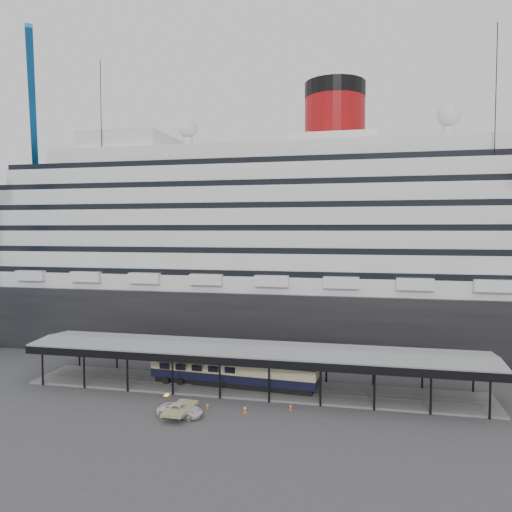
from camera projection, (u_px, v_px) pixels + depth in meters
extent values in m
plane|color=#3B3B3D|center=(242.00, 403.00, 55.96)|extent=(200.00, 200.00, 0.00)
cube|color=black|center=(287.00, 313.00, 86.89)|extent=(130.00, 30.00, 10.00)
cylinder|color=maroon|center=(335.00, 123.00, 83.46)|extent=(10.00, 10.00, 9.00)
cylinder|color=black|center=(335.00, 91.00, 83.19)|extent=(10.10, 10.10, 2.50)
sphere|color=silver|center=(188.00, 128.00, 89.07)|extent=(3.60, 3.60, 3.60)
sphere|color=silver|center=(449.00, 115.00, 79.55)|extent=(3.60, 3.60, 3.60)
cube|color=slate|center=(252.00, 388.00, 60.82)|extent=(56.00, 8.00, 0.24)
cube|color=slate|center=(251.00, 389.00, 60.11)|extent=(54.00, 0.08, 0.10)
cube|color=slate|center=(253.00, 385.00, 61.52)|extent=(54.00, 0.08, 0.10)
cube|color=black|center=(243.00, 363.00, 56.21)|extent=(56.00, 0.18, 0.90)
cube|color=black|center=(260.00, 345.00, 64.98)|extent=(56.00, 0.18, 0.90)
cube|color=slate|center=(252.00, 347.00, 60.56)|extent=(56.00, 9.00, 0.24)
cube|color=blue|center=(32.00, 103.00, 77.52)|extent=(12.92, 17.86, 16.80)
cylinder|color=black|center=(103.00, 205.00, 82.25)|extent=(0.12, 0.12, 47.21)
cylinder|color=black|center=(493.00, 199.00, 67.91)|extent=(0.12, 0.12, 47.21)
imported|color=silver|center=(181.00, 410.00, 51.92)|extent=(4.87, 2.46, 1.32)
cube|color=black|center=(233.00, 383.00, 61.33)|extent=(20.20, 3.82, 0.67)
cube|color=black|center=(233.00, 376.00, 61.28)|extent=(21.19, 4.27, 1.05)
cube|color=beige|center=(233.00, 367.00, 61.22)|extent=(21.19, 4.31, 1.24)
cube|color=black|center=(233.00, 361.00, 61.18)|extent=(21.19, 4.27, 0.38)
cube|color=#D14A0B|center=(207.00, 409.00, 54.13)|extent=(0.44, 0.44, 0.03)
cone|color=#D14A0B|center=(207.00, 406.00, 54.12)|extent=(0.37, 0.37, 0.64)
cylinder|color=white|center=(207.00, 405.00, 54.11)|extent=(0.20, 0.20, 0.12)
cube|color=#E9500C|center=(245.00, 412.00, 53.01)|extent=(0.55, 0.55, 0.03)
cone|color=#E9500C|center=(245.00, 409.00, 52.99)|extent=(0.46, 0.46, 0.80)
cylinder|color=white|center=(245.00, 408.00, 52.98)|extent=(0.25, 0.25, 0.15)
cube|color=#DC4E0C|center=(291.00, 410.00, 53.76)|extent=(0.35, 0.35, 0.03)
cone|color=#DC4E0C|center=(291.00, 407.00, 53.74)|extent=(0.30, 0.30, 0.64)
cylinder|color=white|center=(291.00, 406.00, 53.74)|extent=(0.21, 0.21, 0.13)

